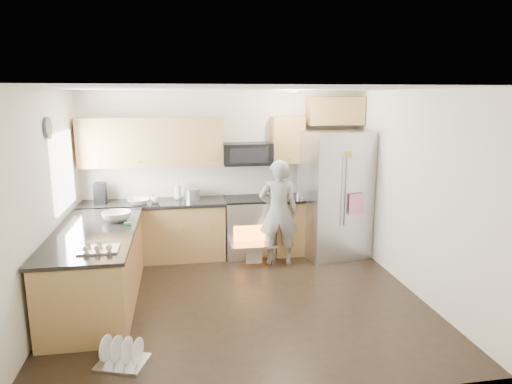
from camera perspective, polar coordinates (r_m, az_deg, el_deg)
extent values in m
plane|color=black|center=(5.89, -1.84, -13.40)|extent=(4.50, 4.50, 0.00)
cube|color=silver|center=(7.41, -3.98, 2.45)|extent=(4.50, 0.04, 2.60)
cube|color=silver|center=(3.56, 2.37, -8.09)|extent=(4.50, 0.04, 2.60)
cube|color=silver|center=(5.63, -25.26, -1.72)|extent=(0.04, 4.00, 2.60)
cube|color=silver|center=(6.16, 19.28, -0.14)|extent=(0.04, 4.00, 2.60)
cube|color=white|center=(5.32, -2.03, 12.81)|extent=(4.50, 4.00, 0.04)
cube|color=white|center=(6.53, -22.98, 2.46)|extent=(0.04, 1.00, 1.00)
cylinder|color=#FFEACC|center=(6.57, 4.67, 12.48)|extent=(0.14, 0.14, 0.02)
cylinder|color=#474754|center=(5.94, -24.57, 7.31)|extent=(0.03, 0.26, 0.26)
cube|color=#9E6D3F|center=(7.29, -12.51, -4.95)|extent=(2.15, 0.60, 0.87)
cube|color=black|center=(7.16, -12.68, -1.37)|extent=(2.19, 0.64, 0.04)
cube|color=#9E6D3F|center=(7.48, 4.01, -4.27)|extent=(0.50, 0.60, 0.87)
cube|color=black|center=(7.35, 4.08, -0.77)|extent=(0.54, 0.64, 0.04)
cube|color=#9E6D3F|center=(7.16, -12.92, 6.12)|extent=(2.16, 0.33, 0.74)
cube|color=#9E6D3F|center=(7.34, 3.93, 6.54)|extent=(0.50, 0.33, 0.74)
cube|color=#9E6D3F|center=(7.53, 9.85, 9.96)|extent=(0.90, 0.33, 0.44)
imported|color=silver|center=(7.08, -14.44, -1.12)|extent=(0.32, 0.32, 0.08)
imported|color=white|center=(7.26, -9.75, 0.25)|extent=(0.11, 0.11, 0.29)
imported|color=white|center=(7.08, -12.50, -0.91)|extent=(0.14, 0.14, 0.11)
cylinder|color=#B7B7BC|center=(7.22, -8.01, -0.26)|extent=(0.24, 0.24, 0.17)
cube|color=black|center=(7.24, -18.90, -0.14)|extent=(0.17, 0.20, 0.32)
cylinder|color=#B7B7BC|center=(7.32, 5.45, -0.37)|extent=(0.09, 0.09, 0.08)
cube|color=#9E6D3F|center=(6.00, -19.23, -9.08)|extent=(0.90, 2.30, 0.87)
cube|color=black|center=(5.85, -19.55, -4.78)|extent=(0.96, 2.36, 0.04)
imported|color=silver|center=(6.21, -17.01, -2.91)|extent=(0.37, 0.37, 0.12)
cube|color=#36BD5D|center=(6.00, -15.74, -3.80)|extent=(0.09, 0.06, 0.03)
cube|color=#B7B7BC|center=(5.10, -19.07, -6.47)|extent=(0.41, 0.31, 0.09)
cube|color=#B7B7BC|center=(7.33, -0.91, -4.45)|extent=(0.76, 0.62, 0.90)
cube|color=black|center=(7.21, -0.92, -0.90)|extent=(0.76, 0.60, 0.03)
cube|color=orange|center=(7.05, -0.52, -5.55)|extent=(0.56, 0.02, 0.34)
cube|color=#B7B7BC|center=(6.92, -0.31, -6.63)|extent=(0.70, 0.34, 0.03)
cube|color=silver|center=(6.92, -0.24, -7.82)|extent=(0.24, 0.03, 0.28)
cube|color=black|center=(7.21, -1.08, 4.78)|extent=(0.76, 0.40, 0.34)
cube|color=#B7B7BC|center=(7.30, 9.82, -0.30)|extent=(1.09, 0.91, 1.99)
cylinder|color=#B7B7BC|center=(6.90, 10.67, 0.16)|extent=(0.03, 0.03, 1.08)
cylinder|color=#B7B7BC|center=(6.92, 11.17, 0.18)|extent=(0.03, 0.03, 1.08)
cube|color=pink|center=(7.04, 12.49, -1.49)|extent=(0.26, 0.05, 0.32)
cube|color=#91A7E9|center=(6.79, 9.47, 2.80)|extent=(0.19, 0.04, 0.24)
imported|color=gray|center=(6.85, 2.82, -2.58)|extent=(0.64, 0.47, 1.61)
cube|color=#B7B7BC|center=(4.84, -16.34, -19.77)|extent=(0.54, 0.49, 0.03)
cylinder|color=white|center=(4.84, -18.26, -18.01)|extent=(0.09, 0.24, 0.25)
cylinder|color=white|center=(4.79, -17.05, -18.23)|extent=(0.09, 0.24, 0.25)
cylinder|color=white|center=(4.75, -15.82, -18.45)|extent=(0.09, 0.24, 0.25)
cylinder|color=white|center=(4.71, -14.56, -18.66)|extent=(0.09, 0.24, 0.25)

